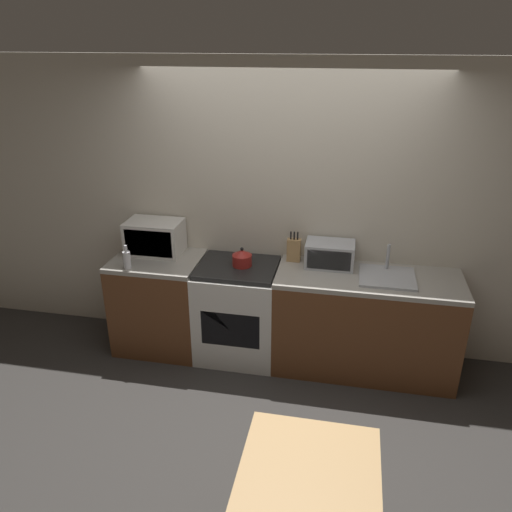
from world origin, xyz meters
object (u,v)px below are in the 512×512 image
at_px(bottle, 127,259).
at_px(dining_table, 309,486).
at_px(toaster_oven, 330,254).
at_px(stove_range, 238,311).
at_px(microwave, 155,237).
at_px(kettle, 242,258).

relative_size(bottle, dining_table, 0.29).
bearing_deg(bottle, dining_table, -44.75).
distance_m(bottle, toaster_oven, 1.74).
bearing_deg(toaster_oven, stove_range, -168.90).
bearing_deg(stove_range, toaster_oven, 11.10).
distance_m(stove_range, microwave, 1.01).
bearing_deg(stove_range, kettle, 14.63).
bearing_deg(stove_range, microwave, 170.91).
xyz_separation_m(microwave, bottle, (-0.11, -0.36, -0.07)).
relative_size(kettle, toaster_oven, 0.41).
height_order(kettle, bottle, bottle).
bearing_deg(dining_table, kettle, 111.76).
height_order(stove_range, toaster_oven, toaster_oven).
bearing_deg(dining_table, microwave, 127.94).
bearing_deg(stove_range, bottle, -165.69).
distance_m(stove_range, toaster_oven, 0.97).
xyz_separation_m(toaster_oven, dining_table, (0.04, -2.11, -0.38)).
height_order(bottle, toaster_oven, toaster_oven).
distance_m(kettle, microwave, 0.85).
xyz_separation_m(stove_range, bottle, (-0.91, -0.23, 0.53)).
bearing_deg(bottle, stove_range, 14.31).
height_order(kettle, dining_table, kettle).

